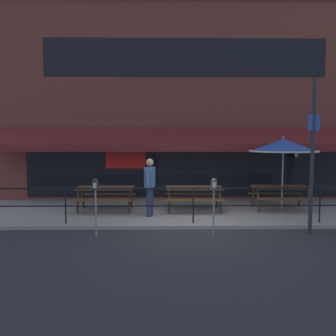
{
  "coord_description": "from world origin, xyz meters",
  "views": [
    {
      "loc": [
        -0.8,
        -8.44,
        2.3
      ],
      "look_at": [
        -0.67,
        1.6,
        1.5
      ],
      "focal_mm": 35.0,
      "sensor_mm": 36.0,
      "label": 1
    }
  ],
  "objects": [
    {
      "name": "street_sign_pole",
      "position": [
        2.85,
        -0.45,
        1.98
      ],
      "size": [
        0.28,
        0.09,
        3.84
      ],
      "color": "#2D2D33",
      "rests_on": "ground"
    },
    {
      "name": "ground_plane",
      "position": [
        0.0,
        0.0,
        0.0
      ],
      "size": [
        120.0,
        120.0,
        0.0
      ],
      "primitive_type": "plane",
      "color": "#2D2D30"
    },
    {
      "name": "picnic_table_left",
      "position": [
        -2.67,
        1.94,
        0.71
      ],
      "size": [
        1.8,
        1.42,
        0.76
      ],
      "color": "brown",
      "rests_on": "patio_deck"
    },
    {
      "name": "picnic_table_right",
      "position": [
        3.0,
        2.09,
        0.71
      ],
      "size": [
        1.8,
        1.42,
        0.76
      ],
      "color": "brown",
      "rests_on": "patio_deck"
    },
    {
      "name": "patio_umbrella_right",
      "position": [
        3.0,
        1.93,
        2.18
      ],
      "size": [
        2.14,
        2.14,
        2.38
      ],
      "color": "#B7B2A8",
      "rests_on": "patio_deck"
    },
    {
      "name": "parking_meter_near",
      "position": [
        -2.45,
        -0.59,
        1.15
      ],
      "size": [
        0.15,
        0.16,
        1.42
      ],
      "color": "gray",
      "rests_on": "ground"
    },
    {
      "name": "patio_railing",
      "position": [
        0.0,
        0.3,
        0.8
      ],
      "size": [
        13.84,
        0.04,
        0.97
      ],
      "color": "black",
      "rests_on": "patio_deck"
    },
    {
      "name": "patio_deck",
      "position": [
        0.0,
        2.0,
        0.05
      ],
      "size": [
        15.0,
        4.0,
        0.1
      ],
      "primitive_type": "cube",
      "color": "#9E998E",
      "rests_on": "ground"
    },
    {
      "name": "picnic_table_centre",
      "position": [
        0.17,
        1.94,
        0.71
      ],
      "size": [
        1.8,
        1.42,
        0.76
      ],
      "color": "brown",
      "rests_on": "patio_deck"
    },
    {
      "name": "pedestrian_walking",
      "position": [
        -1.21,
        1.19,
        1.06
      ],
      "size": [
        0.32,
        0.61,
        1.71
      ],
      "color": "navy",
      "rests_on": "patio_deck"
    },
    {
      "name": "restaurant_building",
      "position": [
        0.0,
        4.23,
        3.85
      ],
      "size": [
        15.0,
        1.6,
        7.75
      ],
      "color": "brown",
      "rests_on": "ground"
    },
    {
      "name": "parking_meter_far",
      "position": [
        0.42,
        -0.53,
        1.15
      ],
      "size": [
        0.15,
        0.16,
        1.42
      ],
      "color": "gray",
      "rests_on": "ground"
    }
  ]
}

